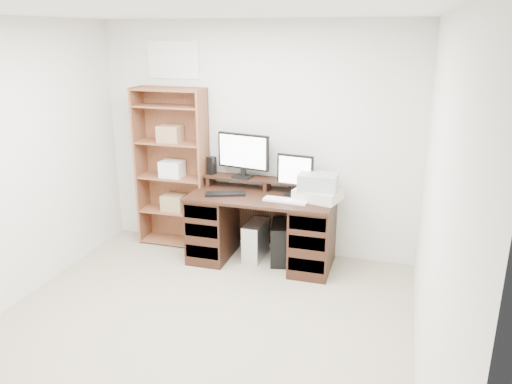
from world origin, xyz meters
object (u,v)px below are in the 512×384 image
at_px(monitor_wide, 243,153).
at_px(tower_silver, 256,240).
at_px(desk, 262,227).
at_px(tower_black, 280,242).
at_px(bookshelf, 173,167).
at_px(monitor_small, 295,173).
at_px(printer, 318,195).

distance_m(monitor_wide, tower_silver, 0.96).
bearing_deg(desk, tower_black, 18.83).
xyz_separation_m(monitor_wide, tower_silver, (0.18, -0.14, -0.93)).
height_order(monitor_wide, tower_black, monitor_wide).
xyz_separation_m(desk, monitor_wide, (-0.27, 0.21, 0.75)).
bearing_deg(monitor_wide, bookshelf, -169.75).
bearing_deg(tower_silver, monitor_small, 10.83).
distance_m(monitor_wide, monitor_small, 0.61).
height_order(monitor_small, bookshelf, bookshelf).
bearing_deg(monitor_wide, tower_black, -6.44).
bearing_deg(desk, bookshelf, 169.09).
xyz_separation_m(desk, printer, (0.58, 0.02, 0.41)).
bearing_deg(tower_silver, tower_black, 1.92).
distance_m(desk, monitor_small, 0.68).
xyz_separation_m(tower_black, bookshelf, (-1.29, 0.15, 0.70)).
distance_m(monitor_small, printer, 0.33).
height_order(printer, tower_black, printer).
height_order(desk, tower_silver, desk).
height_order(monitor_small, tower_black, monitor_small).
bearing_deg(tower_black, bookshelf, 162.19).
height_order(printer, tower_silver, printer).
bearing_deg(bookshelf, monitor_wide, -0.48).
relative_size(desk, tower_black, 3.27).
height_order(monitor_wide, tower_silver, monitor_wide).
xyz_separation_m(monitor_wide, printer, (0.85, -0.19, -0.33)).
xyz_separation_m(printer, bookshelf, (-1.68, 0.19, 0.11)).
bearing_deg(desk, monitor_wide, 142.24).
bearing_deg(desk, tower_silver, 141.95).
bearing_deg(printer, tower_black, -172.35).
xyz_separation_m(monitor_small, printer, (0.26, -0.11, -0.18)).
relative_size(printer, tower_silver, 1.07).
xyz_separation_m(desk, tower_silver, (-0.09, 0.07, -0.19)).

